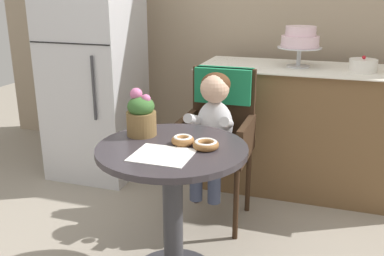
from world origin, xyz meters
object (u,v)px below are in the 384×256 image
tiered_cake_stand (300,40)px  round_layer_cake (363,65)px  seated_child (213,121)px  flower_vase (141,114)px  donut_mid (183,140)px  cafe_table (173,187)px  donut_front (206,144)px  refrigerator (94,67)px  wicker_chair (220,120)px

tiered_cake_stand → round_layer_cake: (0.42, -0.05, -0.14)m
tiered_cake_stand → round_layer_cake: size_ratio=1.67×
seated_child → flower_vase: same height
donut_mid → round_layer_cake: 1.48m
flower_vase → tiered_cake_stand: size_ratio=0.80×
cafe_table → donut_front: bearing=8.7°
flower_vase → tiered_cake_stand: 1.38m
flower_vase → round_layer_cake: (1.07, 1.14, 0.11)m
refrigerator → seated_child: bearing=-25.8°
donut_mid → cafe_table: bearing=-132.3°
donut_mid → donut_front: bearing=-9.1°
wicker_chair → donut_front: 0.72m
donut_front → round_layer_cake: size_ratio=0.68×
donut_front → flower_vase: size_ratio=0.51×
tiered_cake_stand → cafe_table: bearing=-108.9°
wicker_chair → tiered_cake_stand: (0.41, 0.57, 0.45)m
cafe_table → wicker_chair: wicker_chair is taller
seated_child → donut_mid: bearing=-90.1°
tiered_cake_stand → round_layer_cake: bearing=-6.7°
wicker_chair → donut_mid: bearing=-92.3°
seated_child → tiered_cake_stand: 0.93m
wicker_chair → tiered_cake_stand: 0.83m
donut_mid → flower_vase: bearing=164.5°
flower_vase → round_layer_cake: round_layer_cake is taller
donut_front → tiered_cake_stand: tiered_cake_stand is taller
round_layer_cake → refrigerator: (-1.91, -0.15, -0.09)m
flower_vase → round_layer_cake: bearing=46.9°
refrigerator → wicker_chair: bearing=-18.8°
refrigerator → tiered_cake_stand: bearing=7.6°
donut_mid → tiered_cake_stand: bearing=72.1°
donut_mid → refrigerator: bearing=135.9°
seated_child → refrigerator: (-1.09, 0.53, 0.17)m
cafe_table → round_layer_cake: size_ratio=4.02×
flower_vase → refrigerator: refrigerator is taller
wicker_chair → flower_vase: flower_vase is taller
cafe_table → tiered_cake_stand: 1.49m
donut_front → refrigerator: size_ratio=0.07×
flower_vase → refrigerator: (-0.85, 0.99, 0.02)m
cafe_table → flower_vase: 0.40m
seated_child → refrigerator: size_ratio=0.43×
wicker_chair → seated_child: seated_child is taller
cafe_table → flower_vase: bearing=151.5°
tiered_cake_stand → round_layer_cake: tiered_cake_stand is taller
cafe_table → refrigerator: 1.56m
cafe_table → seated_child: size_ratio=0.99×
tiered_cake_stand → round_layer_cake: 0.44m
tiered_cake_stand → refrigerator: (-1.50, -0.20, -0.24)m
cafe_table → seated_child: bearing=86.0°
cafe_table → refrigerator: bearing=133.7°
wicker_chair → seated_child: bearing=-92.2°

